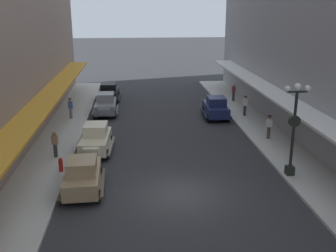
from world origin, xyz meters
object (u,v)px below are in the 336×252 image
(parked_car_2, at_px, (96,138))
(parked_car_3, at_px, (216,107))
(lamp_post_with_clock, at_px, (294,126))
(pedestrian_0, at_px, (269,127))
(parked_car_1, at_px, (106,104))
(pedestrian_2, at_px, (245,105))
(parked_car_4, at_px, (109,92))
(pedestrian_1, at_px, (70,108))
(parked_car_0, at_px, (83,174))
(fire_hydrant, at_px, (61,164))
(pedestrian_3, at_px, (234,92))
(pedestrian_4, at_px, (55,144))

(parked_car_2, bearing_deg, parked_car_3, 38.45)
(lamp_post_with_clock, height_order, pedestrian_0, lamp_post_with_clock)
(parked_car_1, relative_size, parked_car_3, 0.99)
(parked_car_2, height_order, parked_car_3, same)
(parked_car_3, relative_size, pedestrian_2, 2.57)
(parked_car_4, relative_size, pedestrian_1, 2.58)
(parked_car_1, distance_m, pedestrian_1, 3.18)
(parked_car_0, bearing_deg, pedestrian_1, 100.53)
(lamp_post_with_clock, bearing_deg, pedestrian_2, 85.94)
(lamp_post_with_clock, bearing_deg, fire_hydrant, 172.88)
(fire_hydrant, bearing_deg, parked_car_4, 84.11)
(fire_hydrant, xyz_separation_m, pedestrian_0, (13.63, 4.63, 0.45))
(parked_car_3, height_order, pedestrian_1, parked_car_3)
(pedestrian_2, distance_m, pedestrian_3, 5.33)
(pedestrian_4, bearing_deg, pedestrian_3, 43.43)
(pedestrian_4, bearing_deg, parked_car_4, 80.71)
(parked_car_3, xyz_separation_m, pedestrian_1, (-12.12, 0.41, 0.07))
(pedestrian_2, bearing_deg, pedestrian_3, 86.42)
(pedestrian_0, bearing_deg, parked_car_4, 132.20)
(parked_car_1, bearing_deg, lamp_post_with_clock, -52.57)
(parked_car_3, relative_size, pedestrian_0, 2.57)
(pedestrian_2, distance_m, pedestrian_4, 16.68)
(fire_hydrant, bearing_deg, parked_car_0, -57.73)
(lamp_post_with_clock, xyz_separation_m, pedestrian_1, (-13.77, 12.81, -1.97))
(parked_car_4, relative_size, pedestrian_2, 2.58)
(parked_car_3, xyz_separation_m, pedestrian_0, (2.53, -6.18, 0.07))
(parked_car_4, xyz_separation_m, pedestrian_2, (11.81, -6.82, 0.07))
(lamp_post_with_clock, distance_m, pedestrian_2, 12.62)
(parked_car_4, xyz_separation_m, pedestrian_3, (12.14, -1.50, 0.05))
(parked_car_1, relative_size, pedestrian_4, 2.60)
(pedestrian_1, xyz_separation_m, pedestrian_3, (14.98, 4.94, -0.02))
(parked_car_1, relative_size, pedestrian_3, 2.60)
(lamp_post_with_clock, distance_m, pedestrian_3, 17.90)
(parked_car_2, xyz_separation_m, pedestrian_1, (-2.71, 7.87, 0.07))
(parked_car_1, xyz_separation_m, pedestrian_1, (-2.80, -1.52, 0.07))
(pedestrian_2, bearing_deg, parked_car_3, -179.46)
(parked_car_4, bearing_deg, parked_car_2, -90.50)
(parked_car_3, xyz_separation_m, parked_car_4, (-9.28, 6.84, 0.00))
(parked_car_3, relative_size, fire_hydrant, 5.23)
(parked_car_0, xyz_separation_m, pedestrian_1, (-2.53, 13.62, 0.07))
(lamp_post_with_clock, height_order, pedestrian_4, lamp_post_with_clock)
(parked_car_2, distance_m, pedestrian_1, 8.33)
(parked_car_0, height_order, pedestrian_0, parked_car_0)
(fire_hydrant, bearing_deg, pedestrian_4, 106.85)
(pedestrian_1, bearing_deg, parked_car_3, -1.92)
(pedestrian_4, bearing_deg, pedestrian_0, 9.31)
(lamp_post_with_clock, bearing_deg, parked_car_1, 127.43)
(parked_car_3, height_order, parked_car_4, same)
(pedestrian_1, height_order, pedestrian_2, same)
(pedestrian_0, relative_size, pedestrian_2, 1.00)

